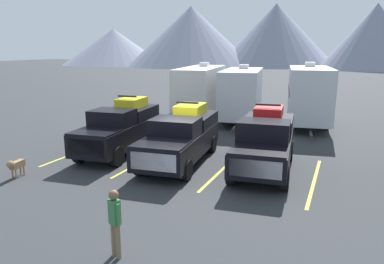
{
  "coord_description": "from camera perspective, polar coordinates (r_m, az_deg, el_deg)",
  "views": [
    {
      "loc": [
        6.22,
        -13.54,
        4.87
      ],
      "look_at": [
        0.0,
        1.2,
        1.2
      ],
      "focal_mm": 34.21,
      "sensor_mm": 36.0,
      "label": 1
    }
  ],
  "objects": [
    {
      "name": "lot_stripe_d",
      "position": [
        14.6,
        18.52,
        -7.25
      ],
      "size": [
        0.12,
        5.5,
        0.01
      ],
      "primitive_type": "cube",
      "color": "gold",
      "rests_on": "ground"
    },
    {
      "name": "person_a",
      "position": [
        8.96,
        -11.94,
        -13.14
      ],
      "size": [
        0.36,
        0.27,
        1.7
      ],
      "color": "#726047",
      "rests_on": "ground"
    },
    {
      "name": "lot_stripe_a",
      "position": [
        18.65,
        -16.78,
        -2.77
      ],
      "size": [
        0.12,
        5.5,
        0.01
      ],
      "primitive_type": "cube",
      "color": "gold",
      "rests_on": "ground"
    },
    {
      "name": "camper_trailer_c",
      "position": [
        24.09,
        17.78,
        5.72
      ],
      "size": [
        3.35,
        7.36,
        4.01
      ],
      "color": "silver",
      "rests_on": "ground"
    },
    {
      "name": "ground_plane",
      "position": [
        15.67,
        -1.72,
        -5.19
      ],
      "size": [
        240.0,
        240.0,
        0.0
      ],
      "primitive_type": "plane",
      "color": "#2D3033"
    },
    {
      "name": "mountain_ridge",
      "position": [
        99.28,
        25.39,
        13.54
      ],
      "size": [
        152.76,
        43.59,
        17.37
      ],
      "color": "gray",
      "rests_on": "ground"
    },
    {
      "name": "pickup_truck_c",
      "position": [
        15.09,
        11.28,
        -1.37
      ],
      "size": [
        2.64,
        5.52,
        2.62
      ],
      "color": "black",
      "rests_on": "ground"
    },
    {
      "name": "camper_trailer_b",
      "position": [
        24.77,
        7.76,
        6.15
      ],
      "size": [
        3.32,
        7.67,
        3.79
      ],
      "color": "silver",
      "rests_on": "ground"
    },
    {
      "name": "dog",
      "position": [
        15.57,
        -25.87,
        -4.65
      ],
      "size": [
        0.36,
        0.92,
        0.75
      ],
      "color": "olive",
      "rests_on": "ground"
    },
    {
      "name": "pickup_truck_b",
      "position": [
        15.93,
        -1.67,
        -0.61
      ],
      "size": [
        2.66,
        6.07,
        2.52
      ],
      "color": "black",
      "rests_on": "ground"
    },
    {
      "name": "camper_trailer_a",
      "position": [
        26.09,
        1.39,
        6.69
      ],
      "size": [
        3.48,
        8.83,
        3.87
      ],
      "color": "white",
      "rests_on": "ground"
    },
    {
      "name": "lot_stripe_c",
      "position": [
        15.23,
        4.82,
        -5.76
      ],
      "size": [
        0.12,
        5.5,
        0.01
      ],
      "primitive_type": "cube",
      "color": "gold",
      "rests_on": "ground"
    },
    {
      "name": "lot_stripe_b",
      "position": [
        16.64,
        -7.1,
        -4.19
      ],
      "size": [
        0.12,
        5.5,
        0.01
      ],
      "primitive_type": "cube",
      "color": "gold",
      "rests_on": "ground"
    },
    {
      "name": "pickup_truck_a",
      "position": [
        17.72,
        -11.09,
        0.72
      ],
      "size": [
        2.55,
        5.7,
        2.63
      ],
      "color": "black",
      "rests_on": "ground"
    }
  ]
}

